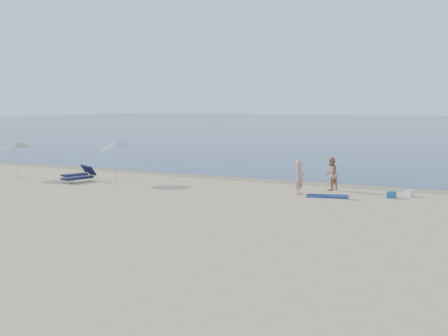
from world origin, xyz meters
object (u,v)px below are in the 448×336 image
object	(u,v)px
person_left	(299,178)
person_right	(331,174)
umbrella_near	(117,145)
blue_cooler	(391,195)

from	to	relation	value
person_left	person_right	xyz separation A→B (m)	(0.96, 1.92, 0.01)
person_left	umbrella_near	distance (m)	10.15
person_right	umbrella_near	bearing A→B (deg)	-52.76
person_left	blue_cooler	xyz separation A→B (m)	(4.00, 0.92, -0.64)
blue_cooler	umbrella_near	world-z (taller)	umbrella_near
blue_cooler	umbrella_near	size ratio (longest dim) A/B	0.18
person_left	umbrella_near	size ratio (longest dim) A/B	0.66
person_right	blue_cooler	bearing A→B (deg)	97.48
person_right	umbrella_near	size ratio (longest dim) A/B	0.67
person_left	person_right	size ratio (longest dim) A/B	0.99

